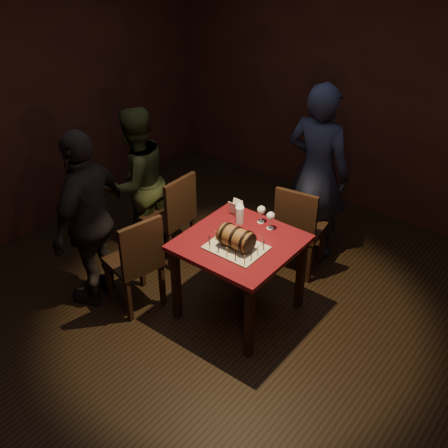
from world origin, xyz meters
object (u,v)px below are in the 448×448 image
object	(u,v)px
pub_table	(240,252)
chair_left_rear	(174,214)
wine_glass_mid	(261,211)
person_left_rear	(136,182)
chair_back	(298,226)
wine_glass_right	(271,217)
person_left_front	(90,219)
chair_left_front	(137,259)
person_back	(317,173)
pint_of_ale	(240,215)
barrel_cake	(236,238)
wine_glass_left	(239,207)

from	to	relation	value
pub_table	chair_left_rear	size ratio (longest dim) A/B	0.97
wine_glass_mid	person_left_rear	distance (m)	1.38
pub_table	chair_back	xyz separation A→B (m)	(0.09, 0.80, -0.12)
wine_glass_right	person_left_front	bearing A→B (deg)	-143.92
wine_glass_mid	chair_left_rear	world-z (taller)	chair_left_rear
chair_left_front	person_back	distance (m)	1.89
pint_of_ale	chair_back	distance (m)	0.70
chair_left_front	pub_table	bearing A→B (deg)	34.02
pint_of_ale	chair_left_front	xyz separation A→B (m)	(-0.55, -0.71, -0.30)
barrel_cake	wine_glass_right	world-z (taller)	barrel_cake
pub_table	pint_of_ale	bearing A→B (deg)	126.96
person_back	person_left_front	world-z (taller)	person_back
pub_table	chair_left_rear	xyz separation A→B (m)	(-0.97, 0.25, -0.12)
wine_glass_right	pint_of_ale	bearing A→B (deg)	-162.18
wine_glass_mid	wine_glass_right	xyz separation A→B (m)	(0.12, -0.03, 0.00)
wine_glass_left	wine_glass_mid	xyz separation A→B (m)	(0.18, 0.07, -0.00)
chair_left_front	person_back	xyz separation A→B (m)	(0.73, 1.70, 0.36)
person_left_rear	wine_glass_right	bearing A→B (deg)	99.26
wine_glass_right	pint_of_ale	distance (m)	0.28
chair_left_front	person_left_front	distance (m)	0.53
chair_back	person_left_rear	world-z (taller)	person_left_rear
pint_of_ale	person_back	bearing A→B (deg)	80.00
chair_left_rear	person_back	xyz separation A→B (m)	(0.98, 0.97, 0.36)
barrel_cake	person_left_rear	bearing A→B (deg)	168.27
pint_of_ale	chair_left_front	distance (m)	0.94
barrel_cake	chair_left_front	distance (m)	0.91
pub_table	wine_glass_right	size ratio (longest dim) A/B	5.59
pint_of_ale	wine_glass_right	bearing A→B (deg)	17.82
chair_left_rear	pint_of_ale	bearing A→B (deg)	-1.78
wine_glass_left	chair_left_rear	distance (m)	0.84
pub_table	chair_back	world-z (taller)	chair_back
chair_back	pub_table	bearing A→B (deg)	-96.30
chair_back	chair_left_rear	world-z (taller)	same
wine_glass_left	person_back	bearing A→B (deg)	77.13
chair_left_rear	person_left_rear	size ratio (longest dim) A/B	0.62
wine_glass_right	chair_left_rear	xyz separation A→B (m)	(-1.06, -0.06, -0.35)
wine_glass_right	chair_left_front	bearing A→B (deg)	-135.70
wine_glass_mid	wine_glass_left	bearing A→B (deg)	-159.78
pub_table	person_left_rear	size ratio (longest dim) A/B	0.60
person_back	person_left_rear	bearing A→B (deg)	34.63
wine_glass_mid	wine_glass_right	world-z (taller)	same
wine_glass_mid	chair_left_front	distance (m)	1.13
barrel_cake	person_back	bearing A→B (deg)	91.32
chair_back	person_left_rear	bearing A→B (deg)	-158.03
pub_table	pint_of_ale	xyz separation A→B (m)	(-0.17, 0.22, 0.18)
chair_left_front	person_left_front	size ratio (longest dim) A/B	0.57
barrel_cake	person_left_rear	xyz separation A→B (m)	(-1.44, 0.30, -0.10)
chair_left_rear	person_left_rear	world-z (taller)	person_left_rear
wine_glass_left	wine_glass_mid	world-z (taller)	same
person_back	pint_of_ale	bearing A→B (deg)	78.60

